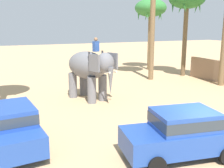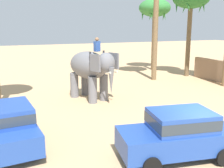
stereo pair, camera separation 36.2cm
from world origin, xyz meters
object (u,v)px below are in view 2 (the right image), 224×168
car_parked_far_side (10,124)px  elephant_with_mahout (91,68)px  car_sedan_foreground (179,133)px  palm_tree_far_back (191,1)px  palm_tree_left_of_road (155,10)px

car_parked_far_side → elephant_with_mahout: 7.33m
car_sedan_foreground → elephant_with_mahout: 8.48m
car_parked_far_side → elephant_with_mahout: (5.07, 5.18, 1.06)m
palm_tree_far_back → elephant_with_mahout: bearing=-159.3°
car_sedan_foreground → car_parked_far_side: (-5.31, 3.23, 0.00)m
car_sedan_foreground → elephant_with_mahout: size_ratio=1.08×
palm_tree_left_of_road → elephant_with_mahout: bearing=-139.6°
car_sedan_foreground → palm_tree_far_back: palm_tree_far_back is taller
palm_tree_left_of_road → palm_tree_far_back: (0.95, -4.29, 0.55)m
car_sedan_foreground → palm_tree_left_of_road: size_ratio=0.60×
car_sedan_foreground → palm_tree_left_of_road: bearing=60.3°
car_parked_far_side → palm_tree_left_of_road: (14.88, 13.53, 5.21)m
car_parked_far_side → palm_tree_far_back: bearing=30.3°
car_parked_far_side → palm_tree_left_of_road: 20.78m
elephant_with_mahout → palm_tree_left_of_road: size_ratio=0.56×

